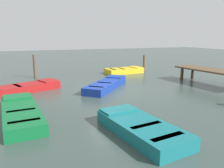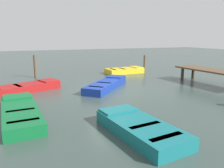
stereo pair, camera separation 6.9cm
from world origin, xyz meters
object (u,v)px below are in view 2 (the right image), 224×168
rowboat_teal (139,128)px  dock_segment (213,72)px  rowboat_yellow (125,70)px  rowboat_red (24,88)px  mooring_piling_mid_left (145,63)px  rowboat_blue (106,85)px  mooring_piling_mid_right (35,66)px  rowboat_green (20,112)px

rowboat_teal → dock_segment: bearing=-66.3°
rowboat_yellow → rowboat_teal: size_ratio=0.90×
rowboat_red → mooring_piling_mid_left: bearing=0.8°
rowboat_red → rowboat_teal: 7.84m
rowboat_blue → rowboat_teal: same height
dock_segment → mooring_piling_mid_right: 12.06m
rowboat_yellow → mooring_piling_mid_right: bearing=171.2°
mooring_piling_mid_left → dock_segment: bearing=8.2°
rowboat_green → mooring_piling_mid_right: (-8.50, 1.18, 0.61)m
dock_segment → rowboat_red: dock_segment is taller
dock_segment → rowboat_red: size_ratio=1.26×
rowboat_yellow → rowboat_red: 8.61m
dock_segment → mooring_piling_mid_left: bearing=-177.0°
rowboat_green → mooring_piling_mid_left: (-8.09, 10.10, 0.48)m
mooring_piling_mid_right → dock_segment: bearing=54.8°
dock_segment → mooring_piling_mid_right: size_ratio=3.11×
rowboat_green → dock_segment: bearing=-85.4°
rowboat_green → mooring_piling_mid_left: size_ratio=3.03×
rowboat_blue → rowboat_red: (-0.94, -4.46, 0.00)m
dock_segment → rowboat_red: bearing=-109.1°
dock_segment → rowboat_green: (1.55, -11.04, -0.61)m
rowboat_blue → rowboat_teal: size_ratio=1.10×
rowboat_green → rowboat_yellow: bearing=-49.2°
rowboat_red → rowboat_yellow: bearing=4.2°
rowboat_yellow → rowboat_red: (3.61, -7.82, -0.00)m
rowboat_blue → mooring_piling_mid_right: mooring_piling_mid_right is taller
rowboat_blue → rowboat_red: size_ratio=0.92×
rowboat_green → mooring_piling_mid_right: bearing=-11.3°
rowboat_teal → rowboat_red: bearing=16.6°
mooring_piling_mid_left → mooring_piling_mid_right: bearing=-92.6°
mooring_piling_mid_right → mooring_piling_mid_left: mooring_piling_mid_right is taller
rowboat_green → mooring_piling_mid_left: mooring_piling_mid_left is taller
dock_segment → rowboat_teal: size_ratio=1.51×
rowboat_blue → mooring_piling_mid_left: mooring_piling_mid_left is taller
mooring_piling_mid_left → rowboat_teal: bearing=-31.4°
rowboat_blue → mooring_piling_mid_right: bearing=77.6°
rowboat_blue → rowboat_red: 4.56m
mooring_piling_mid_right → mooring_piling_mid_left: size_ratio=1.20×
rowboat_green → mooring_piling_mid_left: bearing=-54.7°
mooring_piling_mid_left → rowboat_green: bearing=-51.3°
rowboat_yellow → dock_segment: bearing=-68.2°
rowboat_teal → mooring_piling_mid_right: size_ratio=2.05×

